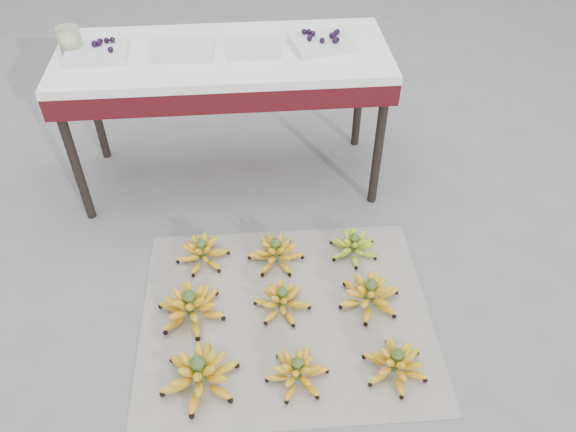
{
  "coord_description": "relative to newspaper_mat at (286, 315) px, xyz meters",
  "views": [
    {
      "loc": [
        -0.06,
        -1.53,
        1.98
      ],
      "look_at": [
        0.1,
        0.3,
        0.29
      ],
      "focal_mm": 35.0,
      "sensor_mm": 36.0,
      "label": 1
    }
  ],
  "objects": [
    {
      "name": "tray_left",
      "position": [
        -0.39,
        0.97,
        0.78
      ],
      "size": [
        0.28,
        0.21,
        0.04
      ],
      "color": "silver",
      "rests_on": "vendor_table"
    },
    {
      "name": "bunch_mid_right",
      "position": [
        0.37,
        0.04,
        0.06
      ],
      "size": [
        0.32,
        0.32,
        0.17
      ],
      "rotation": [
        0.0,
        0.0,
        -0.18
      ],
      "color": "yellow",
      "rests_on": "newspaper_mat"
    },
    {
      "name": "bunch_back_center",
      "position": [
        -0.02,
        0.33,
        0.06
      ],
      "size": [
        0.32,
        0.32,
        0.16
      ],
      "rotation": [
        0.0,
        0.0,
        -0.26
      ],
      "color": "yellow",
      "rests_on": "newspaper_mat"
    },
    {
      "name": "bunch_mid_left",
      "position": [
        -0.41,
        0.03,
        0.06
      ],
      "size": [
        0.39,
        0.39,
        0.18
      ],
      "rotation": [
        0.0,
        0.0,
        0.44
      ],
      "color": "yellow",
      "rests_on": "newspaper_mat"
    },
    {
      "name": "vendor_table",
      "position": [
        -0.22,
        0.99,
        0.67
      ],
      "size": [
        1.58,
        0.63,
        0.76
      ],
      "color": "black",
      "rests_on": "ground"
    },
    {
      "name": "bunch_back_right",
      "position": [
        0.35,
        0.35,
        0.05
      ],
      "size": [
        0.29,
        0.29,
        0.14
      ],
      "rotation": [
        0.0,
        0.0,
        0.3
      ],
      "color": "#90BE2A",
      "rests_on": "newspaper_mat"
    },
    {
      "name": "tray_right",
      "position": [
        -0.07,
        0.97,
        0.78
      ],
      "size": [
        0.25,
        0.18,
        0.04
      ],
      "color": "silver",
      "rests_on": "vendor_table"
    },
    {
      "name": "newspaper_mat",
      "position": [
        0.0,
        0.0,
        0.0
      ],
      "size": [
        1.26,
        1.07,
        0.01
      ],
      "primitive_type": "cube",
      "rotation": [
        0.0,
        0.0,
        -0.01
      ],
      "color": "white",
      "rests_on": "ground"
    },
    {
      "name": "bunch_front_right",
      "position": [
        0.4,
        -0.31,
        0.06
      ],
      "size": [
        0.34,
        0.34,
        0.16
      ],
      "rotation": [
        0.0,
        0.0,
        0.42
      ],
      "color": "yellow",
      "rests_on": "newspaper_mat"
    },
    {
      "name": "bunch_mid_center",
      "position": [
        -0.01,
        0.04,
        0.05
      ],
      "size": [
        0.32,
        0.32,
        0.15
      ],
      "rotation": [
        0.0,
        0.0,
        0.42
      ],
      "color": "yellow",
      "rests_on": "newspaper_mat"
    },
    {
      "name": "bunch_back_left",
      "position": [
        -0.37,
        0.36,
        0.05
      ],
      "size": [
        0.3,
        0.3,
        0.15
      ],
      "rotation": [
        0.0,
        0.0,
        -0.26
      ],
      "color": "yellow",
      "rests_on": "newspaper_mat"
    },
    {
      "name": "glass_jar",
      "position": [
        -0.91,
        1.02,
        0.82
      ],
      "size": [
        0.13,
        0.13,
        0.13
      ],
      "primitive_type": "cylinder",
      "rotation": [
        0.0,
        0.0,
        0.29
      ],
      "color": "beige",
      "rests_on": "vendor_table"
    },
    {
      "name": "bunch_front_center",
      "position": [
        0.02,
        -0.31,
        0.05
      ],
      "size": [
        0.26,
        0.26,
        0.15
      ],
      "rotation": [
        0.0,
        0.0,
        -0.08
      ],
      "color": "yellow",
      "rests_on": "newspaper_mat"
    },
    {
      "name": "ground",
      "position": [
        -0.06,
        0.03,
        -0.0
      ],
      "size": [
        60.0,
        60.0,
        0.0
      ],
      "primitive_type": "plane",
      "color": "slate",
      "rests_on": "ground"
    },
    {
      "name": "tray_far_right",
      "position": [
        0.25,
        0.99,
        0.78
      ],
      "size": [
        0.32,
        0.26,
        0.07
      ],
      "color": "silver",
      "rests_on": "vendor_table"
    },
    {
      "name": "bunch_front_left",
      "position": [
        -0.36,
        -0.3,
        0.07
      ],
      "size": [
        0.34,
        0.34,
        0.19
      ],
      "rotation": [
        0.0,
        0.0,
        0.11
      ],
      "color": "yellow",
      "rests_on": "newspaper_mat"
    },
    {
      "name": "tray_far_left",
      "position": [
        -0.79,
        0.98,
        0.78
      ],
      "size": [
        0.28,
        0.21,
        0.07
      ],
      "color": "silver",
      "rests_on": "vendor_table"
    }
  ]
}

